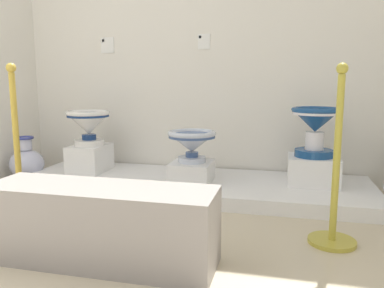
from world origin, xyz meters
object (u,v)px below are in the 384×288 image
plinth_block_slender_white (90,158)px  decorative_vase_spare (27,163)px  plinth_block_tall_cobalt (313,170)px  info_placard_first (107,45)px  stanchion_post_near_right (335,195)px  info_placard_second (204,41)px  plinth_block_central_ornate (192,172)px  antique_toilet_tall_cobalt (315,124)px  antique_toilet_slender_white (88,123)px  antique_toilet_central_ornate (192,141)px  museum_bench (101,224)px  stanchion_post_near_left (19,170)px

plinth_block_slender_white → decorative_vase_spare: (-0.60, -0.10, -0.05)m
decorative_vase_spare → plinth_block_tall_cobalt: bearing=2.3°
plinth_block_slender_white → info_placard_first: bearing=87.5°
plinth_block_tall_cobalt → stanchion_post_near_right: 0.94m
info_placard_second → decorative_vase_spare: size_ratio=0.33×
info_placard_second → plinth_block_central_ornate: bearing=-87.8°
plinth_block_tall_cobalt → antique_toilet_tall_cobalt: 0.38m
antique_toilet_slender_white → decorative_vase_spare: (-0.60, -0.10, -0.38)m
plinth_block_slender_white → antique_toilet_central_ornate: (1.01, -0.15, 0.22)m
plinth_block_central_ornate → museum_bench: size_ratio=0.31×
antique_toilet_tall_cobalt → info_placard_first: size_ratio=2.63×
antique_toilet_central_ornate → decorative_vase_spare: 1.63m
antique_toilet_slender_white → antique_toilet_tall_cobalt: antique_toilet_tall_cobalt is taller
stanchion_post_near_left → info_placard_second: bearing=54.5°
plinth_block_central_ornate → stanchion_post_near_right: stanchion_post_near_right is taller
antique_toilet_central_ornate → plinth_block_central_ornate: bearing=180.0°
antique_toilet_slender_white → info_placard_second: 1.30m
antique_toilet_slender_white → stanchion_post_near_right: size_ratio=0.38×
antique_toilet_tall_cobalt → stanchion_post_near_left: 2.22m
decorative_vase_spare → stanchion_post_near_left: 1.08m
antique_toilet_tall_cobalt → plinth_block_tall_cobalt: bearing=0.0°
decorative_vase_spare → museum_bench: decorative_vase_spare is taller
plinth_block_tall_cobalt → decorative_vase_spare: (-2.58, -0.10, -0.05)m
decorative_vase_spare → stanchion_post_near_right: 2.77m
plinth_block_central_ornate → museum_bench: 1.31m
plinth_block_central_ornate → plinth_block_tall_cobalt: (0.97, 0.16, 0.03)m
antique_toilet_slender_white → antique_toilet_central_ornate: bearing=-8.5°
antique_toilet_slender_white → antique_toilet_central_ornate: antique_toilet_slender_white is taller
antique_toilet_tall_cobalt → stanchion_post_near_right: (0.05, -0.94, -0.30)m
antique_toilet_tall_cobalt → plinth_block_central_ornate: bearing=-170.8°
plinth_block_slender_white → plinth_block_tall_cobalt: (1.98, 0.01, -0.01)m
info_placard_second → antique_toilet_central_ornate: bearing=-87.8°
plinth_block_central_ornate → stanchion_post_near_left: (-1.01, -0.83, 0.15)m
plinth_block_central_ornate → stanchion_post_near_right: (1.02, -0.78, 0.10)m
antique_toilet_central_ornate → plinth_block_tall_cobalt: size_ratio=1.00×
info_placard_first → stanchion_post_near_right: size_ratio=0.15×
stanchion_post_near_left → plinth_block_tall_cobalt: bearing=26.4°
plinth_block_slender_white → plinth_block_central_ornate: plinth_block_slender_white is taller
plinth_block_central_ornate → stanchion_post_near_left: bearing=-140.6°
plinth_block_central_ornate → stanchion_post_near_right: bearing=-37.4°
plinth_block_slender_white → museum_bench: bearing=-59.9°
antique_toilet_slender_white → decorative_vase_spare: bearing=-170.8°
plinth_block_slender_white → antique_toilet_slender_white: 0.33m
decorative_vase_spare → stanchion_post_near_left: (0.60, -0.88, 0.16)m
plinth_block_central_ornate → info_placard_first: 1.58m
antique_toilet_central_ornate → decorative_vase_spare: size_ratio=0.94×
plinth_block_slender_white → plinth_block_central_ornate: 1.02m
info_placard_first → stanchion_post_near_right: (2.01, -1.34, -0.99)m
museum_bench → info_placard_second: bearing=85.5°
decorative_vase_spare → museum_bench: 1.98m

